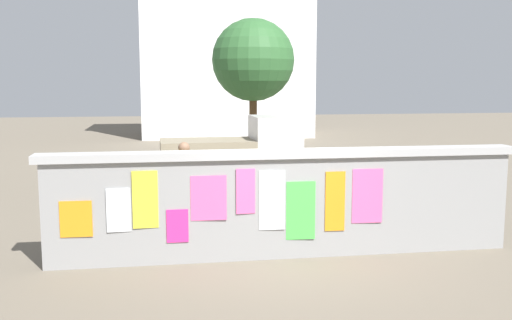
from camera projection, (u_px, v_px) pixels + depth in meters
ground at (229, 176)px, 17.06m from camera, size 60.00×60.00×0.00m
poster_wall at (286, 202)px, 9.12m from camera, size 7.54×0.42×1.70m
auto_rickshaw_truck at (238, 153)px, 15.22m from camera, size 3.63×1.56×1.85m
motorcycle at (407, 197)px, 11.65m from camera, size 1.90×0.56×0.87m
bicycle_near at (295, 211)px, 10.76m from camera, size 1.68×0.51×0.95m
bicycle_far at (353, 180)px, 14.25m from camera, size 1.71×0.44×0.95m
person_walking at (184, 175)px, 11.06m from camera, size 0.38×0.38×1.62m
tree_roadside at (253, 60)px, 19.18m from camera, size 2.73×2.73×4.81m
building_background at (225, 49)px, 29.25m from camera, size 8.59×4.87×8.68m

